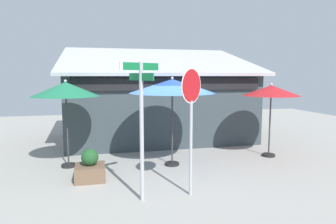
{
  "coord_description": "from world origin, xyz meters",
  "views": [
    {
      "loc": [
        -2.08,
        -8.32,
        2.79
      ],
      "look_at": [
        0.15,
        1.2,
        1.6
      ],
      "focal_mm": 32.04,
      "sensor_mm": 36.0,
      "label": 1
    }
  ],
  "objects_px": {
    "patio_umbrella_royal_blue_center": "(172,87)",
    "sidewalk_planter": "(90,168)",
    "street_sign_post": "(141,117)",
    "patio_umbrella_forest_green_left": "(66,90)",
    "stop_sign": "(191,107)",
    "patio_umbrella_crimson_right": "(271,91)"
  },
  "relations": [
    {
      "from": "patio_umbrella_royal_blue_center",
      "to": "patio_umbrella_crimson_right",
      "type": "bearing_deg",
      "value": 4.0
    },
    {
      "from": "stop_sign",
      "to": "patio_umbrella_royal_blue_center",
      "type": "relative_size",
      "value": 1.07
    },
    {
      "from": "street_sign_post",
      "to": "patio_umbrella_forest_green_left",
      "type": "distance_m",
      "value": 3.55
    },
    {
      "from": "patio_umbrella_crimson_right",
      "to": "sidewalk_planter",
      "type": "relative_size",
      "value": 2.97
    },
    {
      "from": "patio_umbrella_royal_blue_center",
      "to": "sidewalk_planter",
      "type": "relative_size",
      "value": 3.22
    },
    {
      "from": "patio_umbrella_royal_blue_center",
      "to": "sidewalk_planter",
      "type": "bearing_deg",
      "value": -161.97
    },
    {
      "from": "patio_umbrella_forest_green_left",
      "to": "patio_umbrella_crimson_right",
      "type": "relative_size",
      "value": 1.05
    },
    {
      "from": "sidewalk_planter",
      "to": "street_sign_post",
      "type": "bearing_deg",
      "value": -54.43
    },
    {
      "from": "stop_sign",
      "to": "patio_umbrella_forest_green_left",
      "type": "xyz_separation_m",
      "value": [
        -3.0,
        2.95,
        0.28
      ]
    },
    {
      "from": "stop_sign",
      "to": "patio_umbrella_crimson_right",
      "type": "bearing_deg",
      "value": 35.51
    },
    {
      "from": "patio_umbrella_forest_green_left",
      "to": "patio_umbrella_crimson_right",
      "type": "height_order",
      "value": "patio_umbrella_forest_green_left"
    },
    {
      "from": "patio_umbrella_royal_blue_center",
      "to": "sidewalk_planter",
      "type": "xyz_separation_m",
      "value": [
        -2.46,
        -0.8,
        -2.14
      ]
    },
    {
      "from": "street_sign_post",
      "to": "patio_umbrella_crimson_right",
      "type": "relative_size",
      "value": 1.22
    },
    {
      "from": "patio_umbrella_forest_green_left",
      "to": "sidewalk_planter",
      "type": "xyz_separation_m",
      "value": [
        0.68,
        -1.37,
        -2.04
      ]
    },
    {
      "from": "street_sign_post",
      "to": "patio_umbrella_forest_green_left",
      "type": "bearing_deg",
      "value": 121.54
    },
    {
      "from": "street_sign_post",
      "to": "stop_sign",
      "type": "bearing_deg",
      "value": 2.76
    },
    {
      "from": "stop_sign",
      "to": "patio_umbrella_crimson_right",
      "type": "xyz_separation_m",
      "value": [
        3.67,
        2.62,
        0.18
      ]
    },
    {
      "from": "patio_umbrella_forest_green_left",
      "to": "patio_umbrella_crimson_right",
      "type": "xyz_separation_m",
      "value": [
        6.67,
        -0.33,
        -0.1
      ]
    },
    {
      "from": "patio_umbrella_royal_blue_center",
      "to": "patio_umbrella_crimson_right",
      "type": "xyz_separation_m",
      "value": [
        3.53,
        0.25,
        -0.2
      ]
    },
    {
      "from": "stop_sign",
      "to": "patio_umbrella_crimson_right",
      "type": "height_order",
      "value": "stop_sign"
    },
    {
      "from": "street_sign_post",
      "to": "stop_sign",
      "type": "height_order",
      "value": "street_sign_post"
    },
    {
      "from": "street_sign_post",
      "to": "patio_umbrella_forest_green_left",
      "type": "relative_size",
      "value": 1.16
    }
  ]
}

